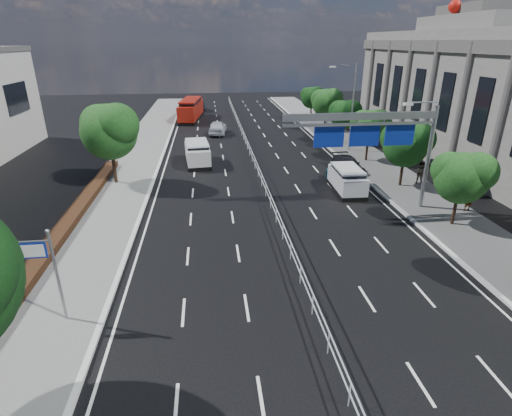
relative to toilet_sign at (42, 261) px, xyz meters
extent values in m
plane|color=black|center=(10.95, 0.00, -2.94)|extent=(160.00, 160.00, 0.00)
cube|color=slate|center=(-0.55, 0.00, -2.87)|extent=(5.00, 140.00, 0.14)
cube|color=silver|center=(1.95, 0.00, -2.87)|extent=(0.25, 140.00, 0.15)
cube|color=silver|center=(19.95, 0.00, -2.87)|extent=(0.25, 140.00, 0.15)
cube|color=silver|center=(10.95, 22.50, -1.94)|extent=(0.05, 85.00, 0.05)
cube|color=silver|center=(10.95, 22.50, -2.39)|extent=(0.05, 85.00, 0.05)
cube|color=black|center=(-2.35, 5.00, -2.58)|extent=(1.00, 36.00, 0.44)
cylinder|color=gray|center=(0.45, 0.00, -0.84)|extent=(0.12, 0.12, 4.20)
sphere|color=gray|center=(0.45, 0.00, 1.31)|extent=(0.18, 0.18, 0.18)
cylinder|color=gray|center=(-0.10, 0.00, 0.91)|extent=(1.30, 0.07, 0.07)
cube|color=navy|center=(-0.40, 0.00, 0.51)|extent=(1.35, 0.06, 0.68)
cube|color=white|center=(-0.40, 0.04, 0.51)|extent=(1.20, 0.01, 0.54)
cube|color=white|center=(-0.40, -0.04, 0.51)|extent=(1.20, 0.01, 0.54)
cylinder|color=gray|center=(21.55, 10.00, 0.66)|extent=(0.28, 0.28, 7.20)
cube|color=gray|center=(16.55, 10.00, 3.66)|extent=(10.20, 0.25, 0.45)
cube|color=gray|center=(16.55, 10.00, 3.16)|extent=(10.20, 0.18, 0.18)
cylinder|color=gray|center=(20.55, 10.00, 4.46)|extent=(2.00, 0.10, 0.10)
cube|color=silver|center=(19.55, 10.00, 4.36)|extent=(0.60, 0.25, 0.15)
cube|color=navy|center=(19.35, 10.18, 2.36)|extent=(2.00, 0.08, 1.40)
cube|color=white|center=(19.35, 10.23, 2.36)|extent=(1.80, 0.02, 1.20)
cube|color=navy|center=(16.95, 10.18, 2.36)|extent=(2.00, 0.08, 1.40)
cube|color=white|center=(16.95, 10.23, 2.36)|extent=(1.80, 0.02, 1.20)
cube|color=navy|center=(14.55, 10.18, 2.36)|extent=(2.00, 0.08, 1.40)
cube|color=white|center=(14.55, 10.23, 2.36)|extent=(1.80, 0.02, 1.20)
cylinder|color=gray|center=(21.75, 26.00, 1.56)|extent=(0.16, 0.16, 9.00)
cylinder|color=gray|center=(20.55, 26.00, 5.86)|extent=(0.10, 2.40, 0.10)
cube|color=silver|center=(19.35, 26.00, 5.71)|extent=(0.60, 0.25, 0.15)
cube|color=slate|center=(34.95, 22.00, 3.06)|extent=(14.00, 36.00, 12.00)
cube|color=#4C4947|center=(27.85, 22.00, 7.66)|extent=(0.40, 36.00, 1.00)
sphere|color=#B2140C|center=(28.75, 22.00, 10.86)|extent=(1.10, 1.10, 1.10)
cylinder|color=black|center=(-1.05, 18.00, -1.19)|extent=(0.28, 0.28, 3.50)
sphere|color=#143F15|center=(-1.05, 18.00, 1.40)|extent=(4.40, 4.40, 4.40)
sphere|color=#143F15|center=(-0.17, 17.34, 2.10)|extent=(3.30, 3.30, 3.30)
sphere|color=#143F15|center=(-1.82, 18.66, 1.96)|extent=(3.08, 3.08, 3.08)
cylinder|color=black|center=(22.15, 7.00, -1.64)|extent=(0.21, 0.21, 2.60)
sphere|color=#143F15|center=(22.15, 7.00, 0.28)|extent=(3.20, 3.20, 3.20)
sphere|color=#143F15|center=(22.79, 6.52, 0.80)|extent=(2.40, 2.40, 2.40)
sphere|color=#143F15|center=(21.59, 7.48, 0.70)|extent=(2.24, 2.24, 2.24)
cylinder|color=black|center=(22.15, 14.50, -1.54)|extent=(0.22, 0.22, 2.80)
sphere|color=black|center=(22.15, 14.50, 0.53)|extent=(3.50, 3.50, 3.50)
sphere|color=black|center=(22.85, 13.97, 1.09)|extent=(2.62, 2.62, 2.62)
sphere|color=black|center=(21.54, 15.03, 0.98)|extent=(2.45, 2.45, 2.45)
cylinder|color=black|center=(22.15, 22.00, -1.59)|extent=(0.22, 0.22, 2.70)
sphere|color=#143F15|center=(22.15, 22.00, 0.40)|extent=(3.30, 3.30, 3.30)
sphere|color=#143F15|center=(22.81, 21.50, 0.94)|extent=(2.48, 2.48, 2.47)
sphere|color=#143F15|center=(21.58, 22.50, 0.84)|extent=(2.31, 2.31, 2.31)
cylinder|color=black|center=(22.15, 29.50, -1.62)|extent=(0.21, 0.21, 2.65)
sphere|color=black|center=(22.15, 29.50, 0.34)|extent=(3.20, 3.20, 3.20)
sphere|color=black|center=(22.79, 29.02, 0.87)|extent=(2.40, 2.40, 2.40)
sphere|color=black|center=(21.59, 29.98, 0.77)|extent=(2.24, 2.24, 2.24)
cylinder|color=black|center=(22.15, 37.00, -1.52)|extent=(0.23, 0.23, 2.85)
sphere|color=#143F15|center=(22.15, 37.00, 0.59)|extent=(3.60, 3.60, 3.60)
sphere|color=#143F15|center=(22.87, 36.46, 1.16)|extent=(2.70, 2.70, 2.70)
sphere|color=#143F15|center=(21.52, 37.54, 1.05)|extent=(2.52, 2.52, 2.52)
cylinder|color=black|center=(22.15, 44.50, -1.64)|extent=(0.21, 0.21, 2.60)
sphere|color=black|center=(22.15, 44.50, 0.28)|extent=(3.10, 3.10, 3.10)
sphere|color=black|center=(22.77, 44.03, 0.80)|extent=(2.32, 2.33, 2.32)
sphere|color=black|center=(21.61, 44.97, 0.70)|extent=(2.17, 2.17, 2.17)
cube|color=black|center=(5.65, 23.03, -2.77)|extent=(2.62, 5.18, 0.36)
cube|color=silver|center=(5.65, 23.03, -1.90)|extent=(2.57, 5.08, 1.48)
cube|color=black|center=(5.65, 23.03, -1.16)|extent=(2.27, 3.70, 0.65)
cube|color=silver|center=(5.65, 23.03, -0.84)|extent=(2.39, 4.00, 0.13)
cylinder|color=black|center=(4.92, 21.33, -2.58)|extent=(0.38, 0.76, 0.74)
cylinder|color=black|center=(6.69, 21.50, -2.58)|extent=(0.38, 0.76, 0.74)
cylinder|color=black|center=(4.61, 24.55, -2.58)|extent=(0.38, 0.76, 0.74)
cylinder|color=black|center=(6.38, 24.72, -2.58)|extent=(0.38, 0.76, 0.74)
cube|color=black|center=(4.32, 46.83, -2.79)|extent=(3.69, 10.38, 0.30)
cube|color=maroon|center=(4.32, 46.83, -1.49)|extent=(3.62, 10.17, 2.06)
cube|color=black|center=(4.32, 46.83, -0.46)|extent=(3.07, 7.38, 0.91)
cube|color=maroon|center=(4.32, 46.83, 0.00)|extent=(3.24, 7.99, 0.18)
cylinder|color=black|center=(2.91, 43.70, -2.63)|extent=(0.34, 0.65, 0.63)
cylinder|color=black|center=(4.89, 43.45, -2.63)|extent=(0.34, 0.65, 0.63)
cylinder|color=black|center=(3.75, 50.22, -2.63)|extent=(0.34, 0.65, 0.63)
cylinder|color=black|center=(5.72, 49.97, -2.63)|extent=(0.34, 0.65, 0.63)
imported|color=silver|center=(7.96, 36.29, -2.09)|extent=(2.60, 5.22, 1.71)
imported|color=black|center=(5.32, 55.61, -2.13)|extent=(2.07, 5.05, 1.63)
cube|color=black|center=(17.45, 14.00, -2.79)|extent=(2.14, 4.73, 0.32)
cube|color=silver|center=(17.45, 14.00, -2.01)|extent=(2.10, 4.63, 1.32)
cube|color=black|center=(17.45, 14.00, -1.36)|extent=(1.90, 3.35, 0.58)
cube|color=silver|center=(17.45, 14.00, -1.07)|extent=(1.99, 3.63, 0.12)
cylinder|color=black|center=(16.59, 12.52, -2.62)|extent=(0.30, 0.66, 0.66)
cylinder|color=black|center=(18.21, 12.46, -2.62)|extent=(0.30, 0.66, 0.66)
cylinder|color=black|center=(16.70, 15.54, -2.62)|extent=(0.30, 0.66, 0.66)
cylinder|color=black|center=(18.32, 15.48, -2.62)|extent=(0.30, 0.66, 0.66)
imported|color=#175D68|center=(17.71, 15.46, -2.31)|extent=(2.21, 4.59, 1.26)
imported|color=black|center=(19.25, 19.00, -2.28)|extent=(2.09, 4.65, 1.32)
imported|color=gray|center=(24.35, 8.90, -1.88)|extent=(0.75, 0.56, 1.85)
imported|color=gray|center=(23.86, 14.74, -1.90)|extent=(1.11, 1.10, 1.81)
camera|label=1|loc=(6.83, -14.70, 8.10)|focal=28.00mm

